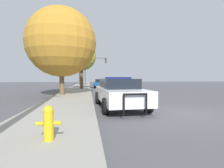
{
  "coord_description": "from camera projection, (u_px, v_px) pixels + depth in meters",
  "views": [
    {
      "loc": [
        -3.89,
        -6.92,
        1.54
      ],
      "look_at": [
        -1.51,
        10.56,
        0.88
      ],
      "focal_mm": 28.0,
      "sensor_mm": 36.0,
      "label": 1
    }
  ],
  "objects": [
    {
      "name": "ground_plane",
      "position": [
        180.0,
        114.0,
        7.43
      ],
      "size": [
        110.0,
        110.0,
        0.0
      ],
      "primitive_type": "plane",
      "color": "#4F4F54"
    },
    {
      "name": "sidewalk_left",
      "position": [
        57.0,
        116.0,
        6.74
      ],
      "size": [
        3.0,
        110.0,
        0.13
      ],
      "color": "#99968C",
      "rests_on": "ground_plane"
    },
    {
      "name": "police_car",
      "position": [
        119.0,
        92.0,
        8.88
      ],
      "size": [
        2.3,
        5.05,
        1.56
      ],
      "rotation": [
        0.0,
        0.0,
        3.2
      ],
      "color": "white",
      "rests_on": "ground_plane"
    },
    {
      "name": "fire_hydrant",
      "position": [
        49.0,
        122.0,
        3.89
      ],
      "size": [
        0.53,
        0.23,
        0.79
      ],
      "color": "gold",
      "rests_on": "sidewalk_left"
    },
    {
      "name": "traffic_light",
      "position": [
        94.0,
        65.0,
        32.45
      ],
      "size": [
        4.07,
        0.35,
        5.2
      ],
      "color": "#424247",
      "rests_on": "sidewalk_left"
    },
    {
      "name": "car_background_oncoming",
      "position": [
        125.0,
        82.0,
        28.31
      ],
      "size": [
        2.1,
        4.73,
        1.41
      ],
      "rotation": [
        0.0,
        0.0,
        3.17
      ],
      "color": "#B7B7BC",
      "rests_on": "ground_plane"
    },
    {
      "name": "car_background_distant",
      "position": [
        108.0,
        81.0,
        41.99
      ],
      "size": [
        2.09,
        4.09,
        1.31
      ],
      "rotation": [
        0.0,
        0.0,
        0.05
      ],
      "color": "navy",
      "rests_on": "ground_plane"
    },
    {
      "name": "car_background_midblock",
      "position": [
        100.0,
        83.0,
        26.25
      ],
      "size": [
        2.13,
        4.27,
        1.29
      ],
      "rotation": [
        0.0,
        0.0,
        -0.08
      ],
      "color": "navy",
      "rests_on": "ground_plane"
    },
    {
      "name": "tree_sidewalk_mid",
      "position": [
        82.0,
        56.0,
        21.91
      ],
      "size": [
        3.63,
        3.63,
        5.91
      ],
      "color": "brown",
      "rests_on": "sidewalk_left"
    },
    {
      "name": "tree_sidewalk_far",
      "position": [
        80.0,
        59.0,
        34.49
      ],
      "size": [
        4.0,
        4.0,
        7.13
      ],
      "color": "#4C3823",
      "rests_on": "sidewalk_left"
    },
    {
      "name": "tree_sidewalk_near",
      "position": [
        61.0,
        42.0,
        14.14
      ],
      "size": [
        5.6,
        5.6,
        7.06
      ],
      "color": "brown",
      "rests_on": "sidewalk_left"
    }
  ]
}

